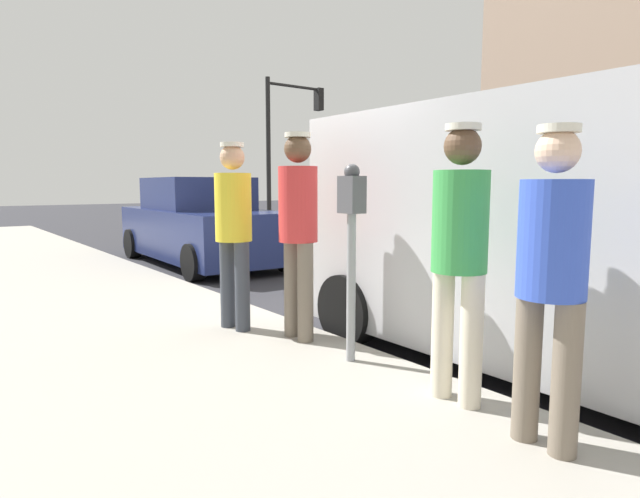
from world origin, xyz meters
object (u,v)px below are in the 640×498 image
(parked_van, at_px, (633,235))
(parked_sedan_behind, at_px, (202,225))
(pedestrian_in_blue, at_px, (552,268))
(parking_meter_near, at_px, (351,229))
(pedestrian_in_yellow, at_px, (234,223))
(pedestrian_in_green, at_px, (459,246))
(pedestrian_in_red, at_px, (298,221))
(traffic_light_corner, at_px, (288,128))

(parked_van, bearing_deg, parked_sedan_behind, -91.46)
(pedestrian_in_blue, distance_m, parked_sedan_behind, 8.25)
(parking_meter_near, distance_m, pedestrian_in_yellow, 1.40)
(pedestrian_in_green, xyz_separation_m, parked_sedan_behind, (-1.67, -7.39, -0.39))
(parking_meter_near, relative_size, pedestrian_in_green, 0.88)
(pedestrian_in_yellow, bearing_deg, parking_meter_near, 101.21)
(pedestrian_in_yellow, height_order, pedestrian_in_red, pedestrian_in_red)
(parking_meter_near, height_order, pedestrian_in_red, pedestrian_in_red)
(pedestrian_in_yellow, relative_size, pedestrian_in_green, 1.01)
(parking_meter_near, xyz_separation_m, traffic_light_corner, (-8.12, -12.99, 2.34))
(parked_van, distance_m, parked_sedan_behind, 7.79)
(pedestrian_in_green, xyz_separation_m, pedestrian_in_blue, (0.11, 0.66, -0.05))
(pedestrian_in_green, distance_m, parked_sedan_behind, 7.59)
(pedestrian_in_green, distance_m, parked_van, 1.52)
(pedestrian_in_yellow, relative_size, traffic_light_corner, 0.34)
(traffic_light_corner, bearing_deg, parked_sedan_behind, 45.76)
(pedestrian_in_green, relative_size, pedestrian_in_blue, 1.04)
(pedestrian_in_red, distance_m, pedestrian_in_blue, 2.39)
(traffic_light_corner, bearing_deg, pedestrian_in_yellow, 54.17)
(pedestrian_in_yellow, relative_size, pedestrian_in_blue, 1.06)
(parking_meter_near, bearing_deg, pedestrian_in_blue, 87.13)
(parking_meter_near, height_order, traffic_light_corner, traffic_light_corner)
(pedestrian_in_green, height_order, pedestrian_in_blue, pedestrian_in_green)
(pedestrian_in_blue, height_order, parked_van, parked_van)
(parking_meter_near, xyz_separation_m, pedestrian_in_red, (-0.02, -0.74, 0.02))
(pedestrian_in_yellow, bearing_deg, traffic_light_corner, -125.83)
(parked_sedan_behind, bearing_deg, traffic_light_corner, -134.24)
(parked_van, relative_size, traffic_light_corner, 1.00)
(pedestrian_in_red, height_order, parked_sedan_behind, pedestrian_in_red)
(pedestrian_in_red, xyz_separation_m, pedestrian_in_green, (-0.01, 1.73, -0.05))
(pedestrian_in_red, height_order, traffic_light_corner, traffic_light_corner)
(parking_meter_near, height_order, pedestrian_in_green, pedestrian_in_green)
(parking_meter_near, xyz_separation_m, pedestrian_in_yellow, (0.27, -1.37, -0.02))
(pedestrian_in_yellow, xyz_separation_m, pedestrian_in_blue, (-0.19, 3.02, -0.06))
(pedestrian_in_yellow, xyz_separation_m, parked_sedan_behind, (-1.97, -5.03, -0.41))
(pedestrian_in_green, bearing_deg, pedestrian_in_blue, 80.61)
(parking_meter_near, bearing_deg, parked_van, 137.49)
(pedestrian_in_green, xyz_separation_m, parked_van, (-1.47, 0.39, 0.01))
(parking_meter_near, bearing_deg, parked_sedan_behind, -104.86)
(pedestrian_in_green, bearing_deg, parked_van, 165.31)
(parking_meter_near, height_order, pedestrian_in_blue, pedestrian_in_blue)
(parked_sedan_behind, height_order, traffic_light_corner, traffic_light_corner)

